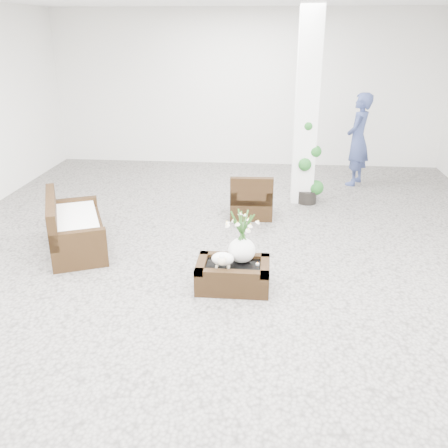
# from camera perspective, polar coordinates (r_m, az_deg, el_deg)

# --- Properties ---
(ground) EXTENTS (11.00, 11.00, 0.00)m
(ground) POSITION_cam_1_polar(r_m,az_deg,el_deg) (6.83, 0.08, -4.53)
(ground) COLOR gray
(ground) RESTS_ON ground
(column) EXTENTS (0.40, 0.40, 3.50)m
(column) POSITION_cam_1_polar(r_m,az_deg,el_deg) (9.02, 9.60, 13.30)
(column) COLOR white
(column) RESTS_ON ground
(coffee_table) EXTENTS (0.90, 0.60, 0.31)m
(coffee_table) POSITION_cam_1_polar(r_m,az_deg,el_deg) (6.15, 1.06, -6.07)
(coffee_table) COLOR #34210F
(coffee_table) RESTS_ON ground
(sheep_figurine) EXTENTS (0.28, 0.23, 0.21)m
(sheep_figurine) POSITION_cam_1_polar(r_m,az_deg,el_deg) (5.95, -0.15, -4.24)
(sheep_figurine) COLOR white
(sheep_figurine) RESTS_ON coffee_table
(planter_narcissus) EXTENTS (0.44, 0.44, 0.80)m
(planter_narcissus) POSITION_cam_1_polar(r_m,az_deg,el_deg) (5.99, 2.12, -0.95)
(planter_narcissus) COLOR white
(planter_narcissus) RESTS_ON coffee_table
(tealight) EXTENTS (0.04, 0.04, 0.03)m
(tealight) POSITION_cam_1_polar(r_m,az_deg,el_deg) (6.07, 3.92, -4.66)
(tealight) COLOR white
(tealight) RESTS_ON coffee_table
(armchair) EXTENTS (0.74, 0.71, 0.76)m
(armchair) POSITION_cam_1_polar(r_m,az_deg,el_deg) (8.46, 3.22, 3.47)
(armchair) COLOR #34210F
(armchair) RESTS_ON ground
(loveseat) EXTENTS (1.29, 1.69, 0.82)m
(loveseat) POSITION_cam_1_polar(r_m,az_deg,el_deg) (7.43, -16.90, 0.13)
(loveseat) COLOR #34210F
(loveseat) RESTS_ON ground
(topiary) EXTENTS (0.40, 0.40, 1.49)m
(topiary) POSITION_cam_1_polar(r_m,az_deg,el_deg) (9.11, 9.86, 6.92)
(topiary) COLOR #19501B
(topiary) RESTS_ON ground
(shopper) EXTENTS (0.70, 0.81, 1.87)m
(shopper) POSITION_cam_1_polar(r_m,az_deg,el_deg) (10.47, 15.33, 9.46)
(shopper) COLOR navy
(shopper) RESTS_ON ground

